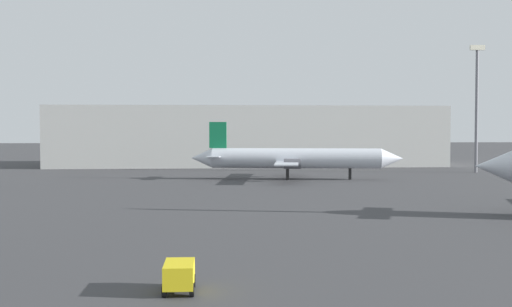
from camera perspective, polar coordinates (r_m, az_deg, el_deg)
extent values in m
cone|color=silver|center=(57.62, 20.62, -1.07)|extent=(4.88, 4.66, 3.58)
cylinder|color=silver|center=(91.06, 3.53, -0.42)|extent=(23.71, 6.29, 2.80)
cone|color=silver|center=(91.97, 11.86, -0.44)|extent=(3.47, 3.23, 2.80)
cone|color=silver|center=(92.09, -4.78, -0.39)|extent=(3.47, 3.23, 2.80)
cube|color=silver|center=(91.09, 2.79, -0.68)|extent=(6.08, 20.77, 0.18)
cube|color=silver|center=(91.81, -3.60, -0.22)|extent=(2.78, 6.64, 0.12)
cube|color=#147F4C|center=(91.68, -3.36, 1.63)|extent=(2.46, 0.59, 3.69)
cylinder|color=#4C4C54|center=(94.99, 3.26, -0.64)|extent=(2.48, 1.71, 1.38)
cylinder|color=#4C4C54|center=(87.19, 3.21, -0.91)|extent=(2.48, 1.71, 1.38)
cube|color=black|center=(91.47, 8.26, -1.80)|extent=(0.44, 0.44, 1.57)
cube|color=black|center=(92.73, 2.80, -1.72)|extent=(0.44, 0.44, 1.57)
cube|color=black|center=(89.67, 2.77, -1.86)|extent=(0.44, 0.44, 1.57)
cube|color=gold|center=(29.26, -6.77, -10.46)|extent=(1.35, 2.43, 1.00)
cylinder|color=black|center=(28.53, -5.66, -11.82)|extent=(0.21, 0.60, 0.60)
cylinder|color=black|center=(28.60, -8.06, -11.80)|extent=(0.21, 0.60, 0.60)
cylinder|color=black|center=(30.16, -5.54, -11.05)|extent=(0.21, 0.60, 0.60)
cylinder|color=black|center=(30.23, -7.80, -11.03)|extent=(0.21, 0.60, 0.60)
cylinder|color=slate|center=(110.81, 18.81, 3.51)|extent=(0.50, 0.50, 19.74)
cube|color=#F2EACC|center=(111.52, 18.88, 8.80)|extent=(2.40, 0.50, 0.80)
cube|color=#B7B7B2|center=(127.00, -0.85, 1.55)|extent=(73.62, 22.21, 11.28)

